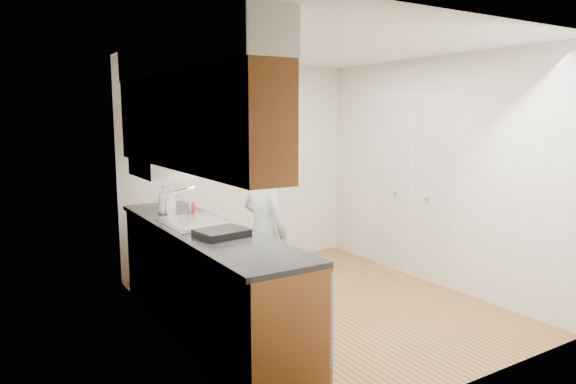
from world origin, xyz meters
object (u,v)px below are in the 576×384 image
at_px(soda_can, 191,208).
at_px(dish_rack, 222,233).
at_px(steel_can, 190,208).
at_px(person, 264,221).
at_px(soap_bottle_b, 170,202).
at_px(soap_bottle_a, 163,200).
at_px(soap_bottle_c, 164,202).

relative_size(soda_can, dish_rack, 0.29).
bearing_deg(soda_can, dish_rack, -98.47).
relative_size(steel_can, dish_rack, 0.30).
bearing_deg(soda_can, person, -40.09).
bearing_deg(steel_can, soap_bottle_b, 141.86).
distance_m(soda_can, steel_can, 0.01).
height_order(soap_bottle_a, soap_bottle_c, soap_bottle_a).
relative_size(person, soda_can, 16.32).
bearing_deg(soda_can, soap_bottle_b, 143.55).
distance_m(person, steel_can, 0.73).
distance_m(soap_bottle_b, dish_rack, 1.17).
bearing_deg(dish_rack, person, 31.45).
xyz_separation_m(soda_can, dish_rack, (-0.15, -1.04, -0.02)).
bearing_deg(person, steel_can, 38.73).
bearing_deg(steel_can, soap_bottle_a, 145.52).
relative_size(soap_bottle_c, dish_rack, 0.42).
bearing_deg(soap_bottle_b, person, -39.26).
height_order(person, soap_bottle_a, person).
xyz_separation_m(soap_bottle_a, soap_bottle_b, (0.06, -0.03, -0.02)).
height_order(soap_bottle_b, steel_can, soap_bottle_b).
xyz_separation_m(soap_bottle_b, dish_rack, (0.02, -1.16, -0.08)).
bearing_deg(soap_bottle_b, soap_bottle_c, 91.56).
distance_m(person, soap_bottle_a, 1.00).
xyz_separation_m(soap_bottle_b, steel_can, (0.16, -0.12, -0.05)).
xyz_separation_m(soap_bottle_c, dish_rack, (0.02, -1.34, -0.05)).
height_order(soap_bottle_c, steel_can, soap_bottle_c).
bearing_deg(soda_can, steel_can, 166.60).
relative_size(soap_bottle_b, soap_bottle_c, 1.41).
distance_m(person, dish_rack, 0.91).
relative_size(person, steel_can, 15.92).
relative_size(soap_bottle_a, soda_can, 2.44).
height_order(soap_bottle_a, dish_rack, soap_bottle_a).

